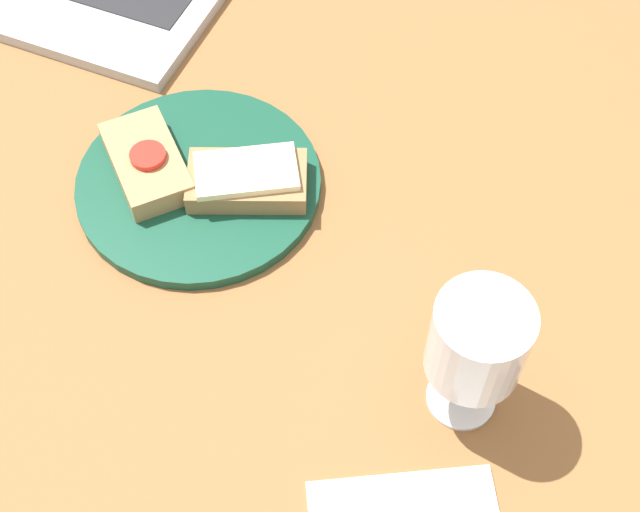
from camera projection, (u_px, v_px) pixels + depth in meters
wooden_table at (290, 260)px, 88.57cm from camera, size 140.00×140.00×3.00cm
plate at (199, 183)px, 91.21cm from camera, size 25.06×25.06×1.30cm
sandwich_with_cheese at (247, 179)px, 88.84cm from camera, size 13.57×10.78×3.06cm
sandwich_with_tomato at (147, 162)px, 90.14cm from camera, size 13.01×12.75×3.26cm
wine_glass at (477, 345)px, 70.23cm from camera, size 7.95×7.95×14.89cm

